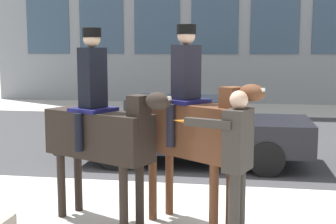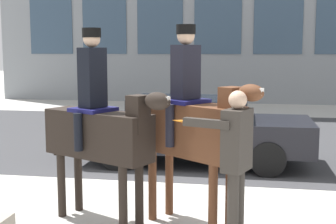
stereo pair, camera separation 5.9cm
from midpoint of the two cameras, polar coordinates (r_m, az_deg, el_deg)
ground_plane at (r=7.63m, az=-1.09°, el=-9.65°), size 80.00×80.00×0.00m
road_surface at (r=12.20m, az=2.95°, el=-3.09°), size 19.69×8.50×0.01m
mounted_horse_lead at (r=6.08m, az=-8.58°, el=-1.99°), size 1.87×1.15×2.54m
mounted_horse_companion at (r=5.82m, az=2.63°, el=-1.55°), size 1.66×1.36×2.57m
pedestrian_bystander at (r=5.17m, az=7.99°, el=-5.65°), size 0.91×0.45×1.83m
street_car_near_lane at (r=9.34m, az=2.85°, el=-1.96°), size 4.52×1.80×1.32m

